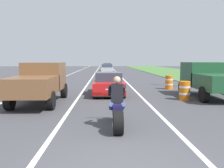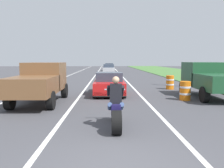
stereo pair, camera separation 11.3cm
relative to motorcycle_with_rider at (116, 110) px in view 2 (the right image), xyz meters
name	(u,v)px [view 2 (the right image)]	position (x,y,z in m)	size (l,w,h in m)	color
ground_plane	(118,167)	(-0.06, -2.69, -0.59)	(160.00, 160.00, 0.00)	#424247
lane_stripe_left_solid	(56,81)	(-5.46, 17.31, -0.59)	(0.14, 120.00, 0.01)	white
lane_stripe_right_solid	(126,81)	(1.74, 17.31, -0.59)	(0.14, 120.00, 0.01)	white
lane_stripe_centre_dashed	(91,81)	(-1.86, 17.31, -0.59)	(0.14, 120.00, 0.01)	white
grass_verge_right	(224,80)	(11.86, 17.31, -0.56)	(10.00, 120.00, 0.06)	#477538
motorcycle_with_rider	(116,110)	(0.00, 0.00, 0.00)	(0.70, 2.21, 1.62)	black
sports_car_red	(109,84)	(-0.12, 7.51, 0.04)	(1.84, 4.30, 1.37)	red
pickup_truck_left_lane_brown	(40,81)	(-3.53, 4.55, 0.51)	(2.02, 4.80, 1.98)	brown
pickup_truck_right_shoulder_dark_green	(209,78)	(5.46, 6.11, 0.51)	(2.02, 4.80, 1.98)	#1E4C2D
construction_barrel_nearest	(185,91)	(3.85, 5.21, -0.09)	(0.58, 0.58, 1.00)	orange
construction_barrel_mid	(170,82)	(4.32, 10.04, -0.09)	(0.58, 0.58, 1.00)	orange
distant_car_far_ahead	(109,69)	(0.03, 29.54, 0.18)	(1.80, 4.00, 1.50)	#B2B2B7
distant_car_further_ahead	(109,67)	(0.23, 40.87, 0.18)	(1.80, 4.00, 1.50)	#99999E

